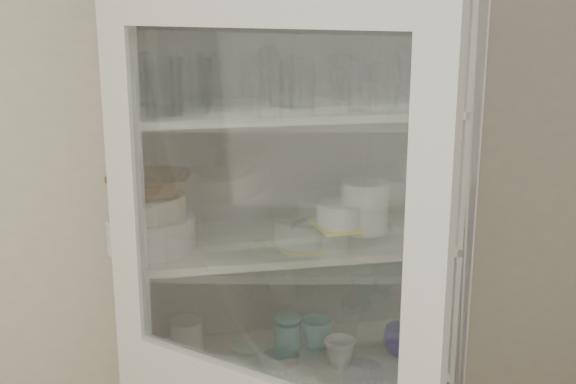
{
  "coord_description": "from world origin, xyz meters",
  "views": [
    {
      "loc": [
        -0.21,
        -0.79,
        1.95
      ],
      "look_at": [
        0.2,
        1.27,
        1.4
      ],
      "focal_mm": 45.0,
      "sensor_mm": 36.0,
      "label": 1
    }
  ],
  "objects_px": {
    "glass_platter": "(341,230)",
    "mug_blue": "(403,341)",
    "goblet_1": "(268,71)",
    "goblet_2": "(341,73)",
    "white_ramekin": "(342,213)",
    "mug_teal": "(317,334)",
    "plate_stack_front": "(151,232)",
    "plate_stack_back": "(151,214)",
    "cream_bowl": "(150,205)",
    "goblet_3": "(388,71)",
    "mug_white": "(340,353)",
    "white_canister": "(187,339)",
    "pantry_cabinet": "(284,324)",
    "goblet_0": "(145,76)",
    "terracotta_bowl": "(149,185)",
    "teal_jar": "(288,333)",
    "yellow_trivet": "(342,226)",
    "measuring_cups": "(278,359)",
    "grey_bowl_stack": "(364,207)"
  },
  "relations": [
    {
      "from": "pantry_cabinet",
      "to": "glass_platter",
      "type": "xyz_separation_m",
      "value": [
        0.17,
        -0.06,
        0.33
      ]
    },
    {
      "from": "teal_jar",
      "to": "glass_platter",
      "type": "bearing_deg",
      "value": -18.06
    },
    {
      "from": "pantry_cabinet",
      "to": "measuring_cups",
      "type": "relative_size",
      "value": 23.1
    },
    {
      "from": "plate_stack_front",
      "to": "glass_platter",
      "type": "height_order",
      "value": "plate_stack_front"
    },
    {
      "from": "goblet_1",
      "to": "goblet_2",
      "type": "relative_size",
      "value": 1.12
    },
    {
      "from": "goblet_2",
      "to": "goblet_3",
      "type": "bearing_deg",
      "value": -2.0
    },
    {
      "from": "goblet_0",
      "to": "goblet_3",
      "type": "relative_size",
      "value": 0.97
    },
    {
      "from": "mug_white",
      "to": "white_canister",
      "type": "distance_m",
      "value": 0.49
    },
    {
      "from": "goblet_2",
      "to": "plate_stack_front",
      "type": "height_order",
      "value": "goblet_2"
    },
    {
      "from": "white_ramekin",
      "to": "teal_jar",
      "type": "bearing_deg",
      "value": 161.94
    },
    {
      "from": "yellow_trivet",
      "to": "mug_white",
      "type": "bearing_deg",
      "value": -104.24
    },
    {
      "from": "cream_bowl",
      "to": "teal_jar",
      "type": "relative_size",
      "value": 1.96
    },
    {
      "from": "pantry_cabinet",
      "to": "goblet_3",
      "type": "height_order",
      "value": "pantry_cabinet"
    },
    {
      "from": "grey_bowl_stack",
      "to": "white_canister",
      "type": "relative_size",
      "value": 1.3
    },
    {
      "from": "pantry_cabinet",
      "to": "white_ramekin",
      "type": "bearing_deg",
      "value": -20.61
    },
    {
      "from": "plate_stack_front",
      "to": "white_ramekin",
      "type": "xyz_separation_m",
      "value": [
        0.58,
        0.04,
        0.01
      ]
    },
    {
      "from": "teal_jar",
      "to": "mug_blue",
      "type": "bearing_deg",
      "value": -19.14
    },
    {
      "from": "terracotta_bowl",
      "to": "grey_bowl_stack",
      "type": "height_order",
      "value": "terracotta_bowl"
    },
    {
      "from": "goblet_1",
      "to": "mug_teal",
      "type": "distance_m",
      "value": 0.86
    },
    {
      "from": "terracotta_bowl",
      "to": "pantry_cabinet",
      "type": "bearing_deg",
      "value": 13.57
    },
    {
      "from": "pantry_cabinet",
      "to": "goblet_2",
      "type": "bearing_deg",
      "value": 15.35
    },
    {
      "from": "plate_stack_back",
      "to": "measuring_cups",
      "type": "xyz_separation_m",
      "value": [
        0.37,
        -0.19,
        -0.44
      ]
    },
    {
      "from": "goblet_3",
      "to": "plate_stack_back",
      "type": "distance_m",
      "value": 0.87
    },
    {
      "from": "pantry_cabinet",
      "to": "glass_platter",
      "type": "bearing_deg",
      "value": -20.61
    },
    {
      "from": "glass_platter",
      "to": "mug_blue",
      "type": "distance_m",
      "value": 0.41
    },
    {
      "from": "pantry_cabinet",
      "to": "mug_teal",
      "type": "relative_size",
      "value": 19.65
    },
    {
      "from": "grey_bowl_stack",
      "to": "mug_teal",
      "type": "distance_m",
      "value": 0.45
    },
    {
      "from": "pantry_cabinet",
      "to": "goblet_0",
      "type": "relative_size",
      "value": 12.53
    },
    {
      "from": "mug_blue",
      "to": "white_ramekin",
      "type": "bearing_deg",
      "value": 179.58
    },
    {
      "from": "yellow_trivet",
      "to": "goblet_0",
      "type": "bearing_deg",
      "value": 169.26
    },
    {
      "from": "plate_stack_front",
      "to": "grey_bowl_stack",
      "type": "relative_size",
      "value": 1.58
    },
    {
      "from": "goblet_0",
      "to": "cream_bowl",
      "type": "height_order",
      "value": "goblet_0"
    },
    {
      "from": "plate_stack_back",
      "to": "yellow_trivet",
      "type": "xyz_separation_m",
      "value": [
        0.58,
        -0.13,
        -0.03
      ]
    },
    {
      "from": "goblet_2",
      "to": "mug_teal",
      "type": "relative_size",
      "value": 1.53
    },
    {
      "from": "plate_stack_back",
      "to": "grey_bowl_stack",
      "type": "bearing_deg",
      "value": -11.47
    },
    {
      "from": "plate_stack_back",
      "to": "cream_bowl",
      "type": "xyz_separation_m",
      "value": [
        0.0,
        -0.17,
        0.07
      ]
    },
    {
      "from": "yellow_trivet",
      "to": "teal_jar",
      "type": "bearing_deg",
      "value": 161.94
    },
    {
      "from": "goblet_2",
      "to": "terracotta_bowl",
      "type": "distance_m",
      "value": 0.68
    },
    {
      "from": "goblet_3",
      "to": "teal_jar",
      "type": "distance_m",
      "value": 0.9
    },
    {
      "from": "plate_stack_front",
      "to": "glass_platter",
      "type": "bearing_deg",
      "value": 3.5
    },
    {
      "from": "goblet_2",
      "to": "mug_white",
      "type": "relative_size",
      "value": 1.68
    },
    {
      "from": "goblet_1",
      "to": "mug_white",
      "type": "bearing_deg",
      "value": -51.69
    },
    {
      "from": "grey_bowl_stack",
      "to": "white_canister",
      "type": "bearing_deg",
      "value": 174.88
    },
    {
      "from": "mug_teal",
      "to": "mug_white",
      "type": "xyz_separation_m",
      "value": [
        0.04,
        -0.13,
        -0.0
      ]
    },
    {
      "from": "goblet_3",
      "to": "glass_platter",
      "type": "distance_m",
      "value": 0.52
    },
    {
      "from": "yellow_trivet",
      "to": "measuring_cups",
      "type": "bearing_deg",
      "value": -165.76
    },
    {
      "from": "cream_bowl",
      "to": "mug_blue",
      "type": "height_order",
      "value": "cream_bowl"
    },
    {
      "from": "glass_platter",
      "to": "mug_white",
      "type": "distance_m",
      "value": 0.38
    },
    {
      "from": "white_ramekin",
      "to": "mug_teal",
      "type": "height_order",
      "value": "white_ramekin"
    },
    {
      "from": "mug_teal",
      "to": "teal_jar",
      "type": "distance_m",
      "value": 0.1
    }
  ]
}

